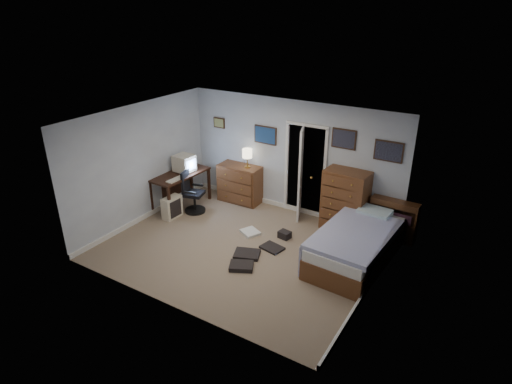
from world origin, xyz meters
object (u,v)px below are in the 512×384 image
(tall_dresser, at_px, (345,201))
(bed, at_px, (355,245))
(computer_desk, at_px, (177,180))
(low_dresser, at_px, (240,183))
(office_chair, at_px, (192,196))

(tall_dresser, bearing_deg, bed, -55.85)
(computer_desk, xyz_separation_m, low_dresser, (1.10, 0.94, -0.18))
(computer_desk, distance_m, tall_dresser, 3.78)
(office_chair, xyz_separation_m, low_dresser, (0.61, 1.03, 0.07))
(office_chair, relative_size, low_dresser, 0.96)
(low_dresser, relative_size, tall_dresser, 0.78)
(office_chair, distance_m, tall_dresser, 3.35)
(low_dresser, bearing_deg, bed, -20.18)
(computer_desk, distance_m, bed, 4.29)
(computer_desk, bearing_deg, tall_dresser, 16.65)
(tall_dresser, height_order, bed, tall_dresser)
(computer_desk, height_order, bed, computer_desk)
(office_chair, bearing_deg, low_dresser, 43.39)
(low_dresser, xyz_separation_m, bed, (3.18, -1.07, -0.11))
(bed, bearing_deg, low_dresser, 164.97)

